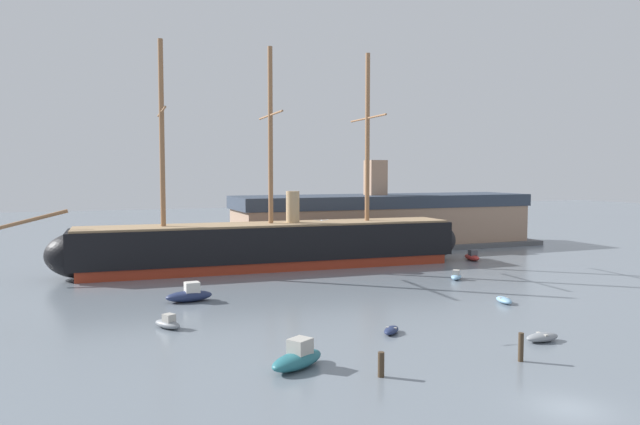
% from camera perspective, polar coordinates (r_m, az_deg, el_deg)
% --- Properties ---
extents(ground_plane, '(400.00, 400.00, 0.00)m').
position_cam_1_polar(ground_plane, '(38.82, 22.66, -16.84)').
color(ground_plane, slate).
extents(tall_ship, '(64.08, 14.06, 30.81)m').
position_cam_1_polar(tall_ship, '(84.71, -4.67, -3.05)').
color(tall_ship, maroon).
rests_on(tall_ship, ground).
extents(motorboat_foreground_left, '(5.12, 4.20, 2.01)m').
position_cam_1_polar(motorboat_foreground_left, '(42.63, -2.15, -13.65)').
color(motorboat_foreground_left, '#236670').
rests_on(motorboat_foreground_left, ground).
extents(dinghy_foreground_right, '(2.97, 1.31, 0.70)m').
position_cam_1_polar(dinghy_foreground_right, '(52.04, 20.35, -11.05)').
color(dinghy_foreground_right, gray).
rests_on(dinghy_foreground_right, ground).
extents(dinghy_near_centre, '(2.43, 2.46, 0.57)m').
position_cam_1_polar(dinghy_near_centre, '(51.57, 6.79, -11.05)').
color(dinghy_near_centre, '#1E284C').
rests_on(dinghy_near_centre, ground).
extents(motorboat_mid_left, '(2.60, 3.28, 1.28)m').
position_cam_1_polar(motorboat_mid_left, '(54.49, -14.26, -10.15)').
color(motorboat_mid_left, gray).
rests_on(motorboat_mid_left, ground).
extents(dinghy_mid_right, '(1.67, 2.83, 0.63)m').
position_cam_1_polar(dinghy_mid_right, '(65.44, 17.08, -7.96)').
color(dinghy_mid_right, '#7FB2D6').
rests_on(dinghy_mid_right, ground).
extents(motorboat_alongside_bow, '(4.94, 2.31, 2.03)m').
position_cam_1_polar(motorboat_alongside_bow, '(64.75, -12.29, -7.65)').
color(motorboat_alongside_bow, '#1E284C').
rests_on(motorboat_alongside_bow, ground).
extents(motorboat_alongside_stern, '(2.84, 3.03, 1.23)m').
position_cam_1_polar(motorboat_alongside_stern, '(77.95, 12.81, -5.91)').
color(motorboat_alongside_stern, '#7FB2D6').
rests_on(motorboat_alongside_stern, ground).
extents(motorboat_far_right, '(2.27, 4.11, 1.63)m').
position_cam_1_polar(motorboat_far_right, '(95.22, 14.25, -4.08)').
color(motorboat_far_right, '#B22D28').
rests_on(motorboat_far_right, ground).
extents(dinghy_distant_centre, '(2.28, 1.32, 0.51)m').
position_cam_1_polar(dinghy_distant_centre, '(97.26, -3.70, -3.99)').
color(dinghy_distant_centre, gold).
rests_on(dinghy_distant_centre, ground).
extents(mooring_piling_nearest, '(0.38, 0.38, 2.07)m').
position_cam_1_polar(mooring_piling_nearest, '(46.19, 18.55, -12.03)').
color(mooring_piling_nearest, '#423323').
rests_on(mooring_piling_nearest, ground).
extents(mooring_piling_right_pair, '(0.43, 0.43, 1.67)m').
position_cam_1_polar(mooring_piling_right_pair, '(41.05, 5.82, -14.17)').
color(mooring_piling_right_pair, '#423323').
rests_on(mooring_piling_right_pair, ground).
extents(dockside_warehouse_right, '(58.41, 15.52, 15.64)m').
position_cam_1_polar(dockside_warehouse_right, '(108.16, 6.08, -0.83)').
color(dockside_warehouse_right, '#565659').
rests_on(dockside_warehouse_right, ground).
extents(seagull_in_flight, '(1.23, 0.41, 0.14)m').
position_cam_1_polar(seagull_in_flight, '(51.00, 0.16, -0.74)').
color(seagull_in_flight, silver).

